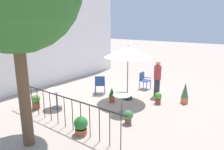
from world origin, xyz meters
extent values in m
plane|color=#AC988A|center=(0.00, 0.00, 0.00)|extent=(60.00, 60.00, 0.00)
cube|color=white|center=(0.00, 4.23, 2.70)|extent=(9.25, 0.30, 5.40)
cube|color=black|center=(-3.37, 0.00, 1.00)|extent=(0.03, 4.99, 0.03)
cylinder|color=black|center=(-3.37, -2.32, 0.50)|extent=(0.02, 0.02, 1.00)
cylinder|color=black|center=(-3.37, -1.96, 0.50)|extent=(0.02, 0.02, 1.00)
cylinder|color=black|center=(-3.37, -1.60, 0.50)|extent=(0.02, 0.02, 1.00)
cylinder|color=black|center=(-3.37, -1.25, 0.50)|extent=(0.02, 0.02, 1.00)
cylinder|color=black|center=(-3.37, -0.89, 0.50)|extent=(0.02, 0.02, 1.00)
cylinder|color=black|center=(-3.37, -0.53, 0.50)|extent=(0.02, 0.02, 1.00)
cylinder|color=black|center=(-3.37, -0.18, 0.50)|extent=(0.02, 0.02, 1.00)
cylinder|color=black|center=(-3.37, 0.18, 0.50)|extent=(0.02, 0.02, 1.00)
cylinder|color=black|center=(-3.37, 0.53, 0.50)|extent=(0.02, 0.02, 1.00)
cylinder|color=black|center=(-3.37, 0.89, 0.50)|extent=(0.02, 0.02, 1.00)
cylinder|color=black|center=(-3.37, 1.25, 0.50)|extent=(0.02, 0.02, 1.00)
cylinder|color=black|center=(-3.37, 1.60, 0.50)|extent=(0.02, 0.02, 1.00)
cylinder|color=black|center=(-3.37, 1.96, 0.50)|extent=(0.02, 0.02, 1.00)
cylinder|color=black|center=(-3.37, 2.32, 0.50)|extent=(0.02, 0.02, 1.00)
cylinder|color=brown|center=(-4.62, -0.14, 1.48)|extent=(0.29, 0.29, 2.96)
sphere|color=#335626|center=(-3.81, 0.18, 3.77)|extent=(1.93, 1.93, 1.93)
cylinder|color=#2D2D2D|center=(-0.05, -0.38, 0.04)|extent=(0.44, 0.44, 0.08)
cylinder|color=slate|center=(-0.05, -0.38, 1.14)|extent=(0.04, 0.04, 2.28)
cone|color=beige|center=(-0.05, -0.38, 2.06)|extent=(1.98, 1.98, 0.43)
sphere|color=slate|center=(-0.05, -0.38, 2.31)|extent=(0.06, 0.06, 0.06)
cylinder|color=white|center=(-1.45, -1.05, 0.71)|extent=(0.66, 0.66, 0.02)
cylinder|color=slate|center=(-1.45, -1.05, 0.35)|extent=(0.06, 0.06, 0.70)
cylinder|color=slate|center=(-1.45, -1.05, 0.01)|extent=(0.36, 0.36, 0.03)
cylinder|color=white|center=(-2.51, 1.29, 0.73)|extent=(0.73, 0.73, 0.02)
cylinder|color=slate|center=(-2.51, 1.29, 0.36)|extent=(0.06, 0.06, 0.72)
cylinder|color=slate|center=(-2.51, 1.29, 0.01)|extent=(0.40, 0.40, 0.03)
cube|color=#345190|center=(1.72, -0.30, 0.42)|extent=(0.45, 0.46, 0.04)
cube|color=#345190|center=(1.73, -0.10, 0.64)|extent=(0.41, 0.06, 0.39)
cube|color=#345190|center=(1.52, -0.29, 0.54)|extent=(0.06, 0.40, 0.03)
cube|color=#345190|center=(1.92, -0.31, 0.54)|extent=(0.06, 0.40, 0.03)
cylinder|color=#345190|center=(1.51, -0.50, 0.20)|extent=(0.04, 0.04, 0.40)
cylinder|color=#345190|center=(1.91, -0.51, 0.20)|extent=(0.04, 0.04, 0.40)
cylinder|color=#345190|center=(1.53, -0.09, 0.20)|extent=(0.04, 0.04, 0.40)
cylinder|color=#345190|center=(1.93, -0.11, 0.20)|extent=(0.04, 0.04, 0.40)
cube|color=#274790|center=(-0.16, 1.07, 0.43)|extent=(0.63, 0.64, 0.04)
cube|color=#274790|center=(-0.31, 0.95, 0.66)|extent=(0.31, 0.37, 0.42)
cube|color=#274790|center=(-0.03, 0.90, 0.55)|extent=(0.33, 0.28, 0.03)
cube|color=#274790|center=(-0.30, 1.24, 0.55)|extent=(0.33, 0.28, 0.03)
cylinder|color=#274790|center=(0.13, 1.03, 0.20)|extent=(0.04, 0.04, 0.41)
cylinder|color=#274790|center=(-0.14, 1.37, 0.20)|extent=(0.04, 0.04, 0.41)
cylinder|color=#274790|center=(-0.18, 0.78, 0.20)|extent=(0.04, 0.04, 0.41)
cylinder|color=#274790|center=(-0.45, 1.12, 0.20)|extent=(0.04, 0.04, 0.41)
cylinder|color=brown|center=(-1.98, -1.66, 0.08)|extent=(0.21, 0.21, 0.16)
cylinder|color=#382819|center=(-1.98, -1.66, 0.15)|extent=(0.19, 0.19, 0.02)
sphere|color=#417841|center=(-1.98, -1.66, 0.30)|extent=(0.33, 0.33, 0.33)
cylinder|color=#9C4538|center=(0.25, -1.68, 0.10)|extent=(0.23, 0.23, 0.20)
cylinder|color=#382819|center=(0.25, -1.68, 0.19)|extent=(0.20, 0.20, 0.02)
sphere|color=green|center=(0.25, -1.68, 0.33)|extent=(0.29, 0.29, 0.29)
cylinder|color=#9A4534|center=(-0.78, -0.09, 0.13)|extent=(0.23, 0.23, 0.26)
cylinder|color=#382819|center=(-0.78, -0.09, 0.25)|extent=(0.20, 0.20, 0.02)
cone|color=#1A5C1B|center=(-0.78, -0.09, 0.45)|extent=(0.25, 0.25, 0.38)
cylinder|color=#9E5134|center=(-3.07, 1.83, 0.13)|extent=(0.26, 0.26, 0.27)
cylinder|color=#382819|center=(-3.07, 1.83, 0.26)|extent=(0.23, 0.23, 0.02)
sphere|color=#55963B|center=(-3.07, 1.83, 0.40)|extent=(0.32, 0.32, 0.32)
sphere|color=#DF315F|center=(-3.08, 1.92, 0.48)|extent=(0.08, 0.08, 0.08)
sphere|color=#DF315F|center=(-2.98, 1.81, 0.40)|extent=(0.09, 0.09, 0.09)
sphere|color=#DF315F|center=(-2.99, 1.78, 0.43)|extent=(0.06, 0.06, 0.06)
cylinder|color=#C15933|center=(-3.38, -0.89, 0.08)|extent=(0.36, 0.36, 0.16)
cylinder|color=#382819|center=(-3.38, -0.89, 0.15)|extent=(0.31, 0.31, 0.02)
sphere|color=#2A7330|center=(-3.38, -0.89, 0.34)|extent=(0.41, 0.41, 0.41)
cylinder|color=#D07347|center=(0.95, -2.54, 0.13)|extent=(0.30, 0.30, 0.25)
cylinder|color=#382819|center=(0.95, -2.54, 0.24)|extent=(0.26, 0.26, 0.02)
cone|color=#467340|center=(0.95, -2.54, 0.57)|extent=(0.29, 0.29, 0.62)
cylinder|color=#33333D|center=(1.09, -1.23, 0.39)|extent=(0.26, 0.26, 0.79)
cylinder|color=#B23A3C|center=(1.09, -1.23, 1.10)|extent=(0.40, 0.40, 0.62)
sphere|color=tan|center=(1.09, -1.23, 1.51)|extent=(0.21, 0.21, 0.21)
camera|label=1|loc=(-7.32, -5.00, 3.19)|focal=33.37mm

